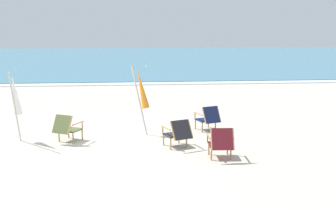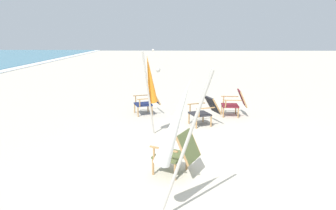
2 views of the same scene
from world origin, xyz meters
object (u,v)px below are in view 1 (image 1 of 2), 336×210
at_px(beach_chair_mid_center, 221,142).
at_px(umbrella_furled_white, 15,95).
at_px(beach_chair_front_left, 208,118).
at_px(beach_chair_far_center, 178,133).
at_px(umbrella_furled_orange, 142,89).
at_px(beach_chair_back_right, 67,127).

xyz_separation_m(beach_chair_mid_center, umbrella_furled_white, (-5.24, 1.85, 0.90)).
height_order(beach_chair_front_left, beach_chair_mid_center, beach_chair_mid_center).
distance_m(beach_chair_mid_center, umbrella_furled_white, 5.63).
height_order(beach_chair_far_center, umbrella_furled_orange, umbrella_furled_orange).
relative_size(beach_chair_back_right, umbrella_furled_orange, 0.44).
height_order(beach_chair_far_center, umbrella_furled_white, umbrella_furled_white).
relative_size(beach_chair_far_center, beach_chair_front_left, 1.04).
height_order(beach_chair_mid_center, umbrella_furled_white, umbrella_furled_white).
bearing_deg(beach_chair_front_left, beach_chair_far_center, -124.11).
bearing_deg(beach_chair_back_right, beach_chair_mid_center, -24.61).
xyz_separation_m(beach_chair_mid_center, umbrella_furled_orange, (-1.83, 2.42, 0.93)).
distance_m(beach_chair_back_right, beach_chair_mid_center, 4.30).
xyz_separation_m(beach_chair_back_right, umbrella_furled_orange, (2.08, 0.63, 0.93)).
distance_m(beach_chair_front_left, beach_chair_mid_center, 2.65).
bearing_deg(beach_chair_front_left, beach_chair_back_right, -168.25).
xyz_separation_m(beach_chair_far_center, umbrella_furled_white, (-4.31, 0.86, 0.91)).
distance_m(beach_chair_far_center, umbrella_furled_orange, 1.94).
distance_m(beach_chair_front_left, beach_chair_back_right, 4.19).
bearing_deg(beach_chair_far_center, umbrella_furled_orange, 122.34).
distance_m(beach_chair_mid_center, umbrella_furled_orange, 3.18).
xyz_separation_m(beach_chair_front_left, umbrella_furled_white, (-5.43, -0.79, 0.90)).
bearing_deg(beach_chair_mid_center, beach_chair_back_right, 155.39).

